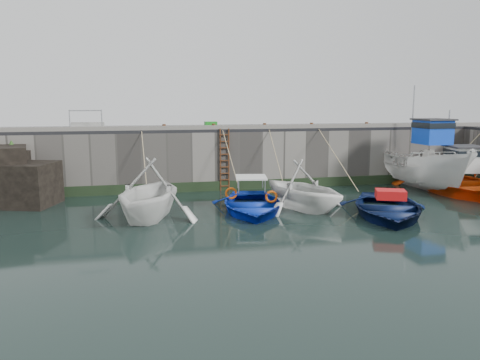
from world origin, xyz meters
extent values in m
plane|color=black|center=(0.00, 0.00, 0.00)|extent=(120.00, 120.00, 0.00)
cube|color=slate|center=(0.00, 12.50, 1.50)|extent=(30.00, 5.00, 3.00)
cube|color=black|center=(0.00, 12.50, 3.08)|extent=(30.00, 5.00, 0.16)
cube|color=slate|center=(0.00, 10.15, 3.26)|extent=(30.00, 0.30, 0.20)
cube|color=black|center=(0.00, 9.96, 0.25)|extent=(30.00, 0.08, 0.50)
cube|color=black|center=(-11.20, 8.40, 0.95)|extent=(2.96, 2.83, 1.90)
cube|color=black|center=(-12.20, 9.60, 1.15)|extent=(2.01, 1.83, 2.30)
cone|color=#2D591E|center=(-11.50, 8.20, 1.68)|extent=(0.44, 0.44, 0.45)
cone|color=#2D591E|center=(-12.00, 9.80, 2.58)|extent=(0.44, 0.44, 0.45)
cylinder|color=#3F1E0F|center=(-2.22, 9.92, 1.60)|extent=(0.07, 0.07, 3.20)
cylinder|color=#3F1E0F|center=(-1.78, 9.92, 1.60)|extent=(0.07, 0.07, 3.20)
cube|color=#3F1E0F|center=(-2.00, 9.90, 0.25)|extent=(0.44, 0.06, 0.05)
cube|color=#3F1E0F|center=(-2.00, 9.90, 0.58)|extent=(0.44, 0.06, 0.05)
cube|color=#3F1E0F|center=(-2.00, 9.90, 0.91)|extent=(0.44, 0.06, 0.05)
cube|color=#3F1E0F|center=(-2.00, 9.90, 1.24)|extent=(0.44, 0.06, 0.05)
cube|color=#3F1E0F|center=(-2.00, 9.90, 1.57)|extent=(0.44, 0.06, 0.05)
cube|color=#3F1E0F|center=(-2.00, 9.90, 1.90)|extent=(0.44, 0.06, 0.05)
cube|color=#3F1E0F|center=(-2.00, 9.90, 2.23)|extent=(0.44, 0.06, 0.05)
cube|color=#3F1E0F|center=(-2.00, 9.90, 2.56)|extent=(0.44, 0.06, 0.05)
cube|color=#3F1E0F|center=(-2.00, 9.90, 2.89)|extent=(0.44, 0.06, 0.05)
imported|color=white|center=(-5.98, 4.98, 0.00)|extent=(5.73, 6.18, 2.67)
imported|color=#0B2BB3|center=(-1.72, 5.25, 0.00)|extent=(4.57, 5.75, 1.07)
imported|color=silver|center=(0.48, 5.15, 0.00)|extent=(5.43, 5.77, 2.42)
imported|color=#09163E|center=(3.43, 3.28, 0.00)|extent=(5.74, 6.59, 1.14)
imported|color=silver|center=(8.29, 8.22, 1.03)|extent=(2.78, 7.20, 2.77)
cube|color=blue|center=(8.30, 7.62, 3.02)|extent=(1.42, 1.52, 1.20)
cube|color=black|center=(8.30, 7.62, 3.37)|extent=(1.48, 1.58, 0.28)
cube|color=#262628|center=(8.30, 7.62, 3.66)|extent=(1.62, 1.72, 0.08)
cylinder|color=#A5A8AD|center=(8.28, 9.42, 3.92)|extent=(0.08, 0.08, 3.00)
imported|color=#FF490D|center=(9.50, 7.13, 0.39)|extent=(6.22, 7.89, 1.48)
cube|color=silver|center=(9.40, 6.53, 1.73)|extent=(1.63, 1.71, 1.20)
cube|color=black|center=(9.40, 6.53, 2.08)|extent=(1.70, 1.78, 0.28)
cube|color=#262628|center=(9.40, 6.53, 2.37)|extent=(1.86, 1.94, 0.08)
cylinder|color=#A5A8AD|center=(9.70, 8.31, 2.63)|extent=(0.08, 0.08, 3.00)
cube|color=#17821C|center=(-2.29, 12.50, 3.31)|extent=(0.69, 0.47, 0.29)
cylinder|color=#A5A8AD|center=(-9.50, 10.60, 3.66)|extent=(0.05, 0.05, 1.00)
cylinder|color=#A5A8AD|center=(-8.00, 10.60, 3.66)|extent=(0.05, 0.05, 1.00)
cylinder|color=#A5A8AD|center=(-8.75, 10.60, 4.12)|extent=(1.50, 0.05, 0.05)
cube|color=gray|center=(-8.75, 11.10, 3.25)|extent=(1.60, 0.35, 0.18)
cube|color=gray|center=(-8.75, 11.45, 3.43)|extent=(1.60, 0.35, 0.18)
cylinder|color=#3F1E0F|center=(-5.00, 10.25, 3.30)|extent=(0.18, 0.18, 0.28)
cylinder|color=#3F1E0F|center=(-2.50, 10.25, 3.30)|extent=(0.18, 0.18, 0.28)
cylinder|color=#3F1E0F|center=(0.20, 10.25, 3.30)|extent=(0.18, 0.18, 0.28)
cylinder|color=#3F1E0F|center=(2.80, 10.25, 3.30)|extent=(0.18, 0.18, 0.28)
cylinder|color=#3F1E0F|center=(6.00, 10.25, 3.30)|extent=(0.18, 0.18, 0.28)
camera|label=1|loc=(-6.34, -13.44, 4.54)|focal=35.00mm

